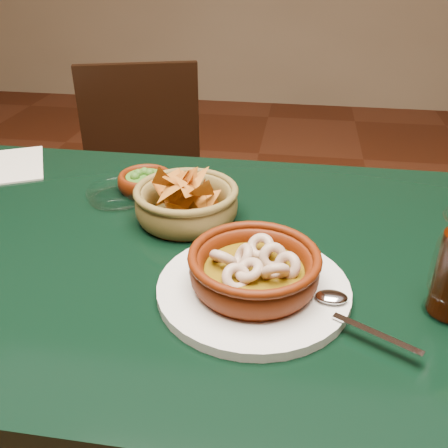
# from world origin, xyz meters

# --- Properties ---
(dining_table) EXTENTS (1.20, 0.80, 0.75)m
(dining_table) POSITION_xyz_m (0.00, 0.00, 0.65)
(dining_table) COLOR black
(dining_table) RESTS_ON ground
(dining_chair) EXTENTS (0.51, 0.51, 0.88)m
(dining_chair) POSITION_xyz_m (-0.24, 0.70, 0.48)
(dining_chair) COLOR black
(dining_chair) RESTS_ON ground
(shrimp_plate) EXTENTS (0.37, 0.29, 0.08)m
(shrimp_plate) POSITION_xyz_m (0.20, -0.12, 0.78)
(shrimp_plate) COLOR silver
(shrimp_plate) RESTS_ON dining_table
(chip_basket) EXTENTS (0.23, 0.23, 0.14)m
(chip_basket) POSITION_xyz_m (0.05, 0.09, 0.79)
(chip_basket) COLOR olive
(chip_basket) RESTS_ON dining_table
(guacamole_ramekin) EXTENTS (0.13, 0.13, 0.05)m
(guacamole_ramekin) POSITION_xyz_m (-0.06, 0.20, 0.77)
(guacamole_ramekin) COLOR #4A1504
(guacamole_ramekin) RESTS_ON dining_table
(glass_ashtray) EXTENTS (0.13, 0.13, 0.03)m
(glass_ashtray) POSITION_xyz_m (-0.11, 0.15, 0.76)
(glass_ashtray) COLOR white
(glass_ashtray) RESTS_ON dining_table
(paper_menu) EXTENTS (0.24, 0.26, 0.00)m
(paper_menu) POSITION_xyz_m (-0.42, 0.27, 0.75)
(paper_menu) COLOR beige
(paper_menu) RESTS_ON dining_table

